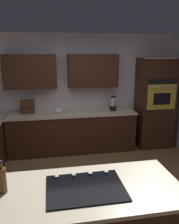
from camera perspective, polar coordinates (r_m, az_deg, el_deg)
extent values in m
plane|color=brown|center=(3.88, 0.21, -19.74)|extent=(14.00, 14.00, 0.00)
cube|color=silver|center=(5.35, -3.87, 5.06)|extent=(6.00, 0.10, 2.60)
cube|color=#381E14|center=(5.14, 0.83, 10.28)|extent=(1.10, 0.34, 0.72)
cube|color=#381E14|center=(5.06, -14.59, 9.74)|extent=(1.10, 0.34, 0.72)
cube|color=#381E14|center=(5.20, -4.32, -5.17)|extent=(2.80, 0.60, 0.86)
cube|color=beige|center=(5.06, -4.42, -0.38)|extent=(2.84, 0.64, 0.04)
cube|color=beige|center=(2.38, -0.99, -18.94)|extent=(1.94, 0.91, 0.04)
cube|color=#381E14|center=(5.56, 15.96, 2.11)|extent=(0.80, 0.60, 2.07)
cube|color=gold|center=(5.25, 17.61, 3.60)|extent=(0.66, 0.03, 0.56)
cube|color=black|center=(5.24, 17.64, 3.14)|extent=(0.40, 0.01, 0.26)
cube|color=black|center=(5.20, 17.90, 7.17)|extent=(0.66, 0.02, 0.11)
cylinder|color=silver|center=(5.18, 17.98, 5.91)|extent=(0.56, 0.02, 0.02)
cube|color=black|center=(2.36, -1.00, -18.39)|extent=(0.76, 0.56, 0.01)
cylinder|color=#B2B2B7|center=(2.60, 4.25, -14.72)|extent=(0.04, 0.04, 0.02)
cylinder|color=#B2B2B7|center=(2.56, 0.20, -15.11)|extent=(0.04, 0.04, 0.02)
cylinder|color=#B2B2B7|center=(2.54, -3.94, -15.44)|extent=(0.04, 0.04, 0.02)
cylinder|color=#B2B2B7|center=(2.53, -8.16, -15.69)|extent=(0.04, 0.04, 0.02)
cylinder|color=black|center=(5.25, 5.88, 0.98)|extent=(0.15, 0.15, 0.11)
cylinder|color=silver|center=(5.22, 5.93, 2.62)|extent=(0.11, 0.11, 0.20)
cylinder|color=black|center=(5.20, 5.96, 3.81)|extent=(0.12, 0.12, 0.03)
ellipsoid|color=white|center=(5.06, -7.86, 0.30)|extent=(0.17, 0.17, 0.09)
cube|color=#472B19|center=(5.10, -15.24, 1.27)|extent=(0.30, 0.10, 0.31)
cube|color=#472B19|center=(5.04, -15.29, 1.13)|extent=(0.29, 0.02, 0.02)
cylinder|color=brown|center=(2.39, -20.90, -15.69)|extent=(0.07, 0.07, 0.25)
cylinder|color=brown|center=(2.32, -21.26, -12.37)|extent=(0.03, 0.03, 0.06)
cylinder|color=black|center=(2.30, -21.35, -11.48)|extent=(0.04, 0.04, 0.02)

